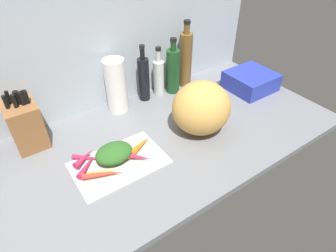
{
  "coord_description": "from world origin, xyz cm",
  "views": [
    {
      "loc": [
        -48.02,
        -81.41,
        81.03
      ],
      "look_at": [
        3.05,
        -7.44,
        10.86
      ],
      "focal_mm": 30.25,
      "sensor_mm": 36.0,
      "label": 1
    }
  ],
  "objects_px": {
    "carrot_5": "(102,173)",
    "bottle_0": "(144,78)",
    "cutting_board": "(119,163)",
    "winter_squash": "(201,108)",
    "bottle_2": "(173,70)",
    "carrot_1": "(104,174)",
    "carrot_6": "(87,166)",
    "carrot_3": "(91,158)",
    "bottle_1": "(159,76)",
    "knife_block": "(25,124)",
    "carrot_0": "(117,156)",
    "paper_towel_roll": "(116,86)",
    "bottle_3": "(186,59)",
    "carrot_7": "(136,157)",
    "carrot_8": "(119,147)",
    "carrot_2": "(84,158)",
    "dish_rack": "(251,81)",
    "carrot_4": "(140,145)"
  },
  "relations": [
    {
      "from": "bottle_2",
      "to": "bottle_3",
      "type": "height_order",
      "value": "bottle_3"
    },
    {
      "from": "carrot_5",
      "to": "carrot_6",
      "type": "relative_size",
      "value": 0.87
    },
    {
      "from": "bottle_2",
      "to": "bottle_0",
      "type": "bearing_deg",
      "value": 172.82
    },
    {
      "from": "carrot_0",
      "to": "bottle_0",
      "type": "distance_m",
      "value": 0.48
    },
    {
      "from": "carrot_1",
      "to": "carrot_3",
      "type": "bearing_deg",
      "value": 91.52
    },
    {
      "from": "cutting_board",
      "to": "carrot_7",
      "type": "bearing_deg",
      "value": -22.85
    },
    {
      "from": "cutting_board",
      "to": "winter_squash",
      "type": "bearing_deg",
      "value": -1.65
    },
    {
      "from": "paper_towel_roll",
      "to": "knife_block",
      "type": "bearing_deg",
      "value": -177.5
    },
    {
      "from": "bottle_3",
      "to": "carrot_5",
      "type": "bearing_deg",
      "value": -150.68
    },
    {
      "from": "carrot_0",
      "to": "bottle_1",
      "type": "xyz_separation_m",
      "value": [
        0.42,
        0.34,
        0.08
      ]
    },
    {
      "from": "bottle_1",
      "to": "bottle_2",
      "type": "bearing_deg",
      "value": -18.92
    },
    {
      "from": "carrot_4",
      "to": "carrot_5",
      "type": "relative_size",
      "value": 1.19
    },
    {
      "from": "carrot_6",
      "to": "knife_block",
      "type": "xyz_separation_m",
      "value": [
        -0.14,
        0.28,
        0.08
      ]
    },
    {
      "from": "bottle_2",
      "to": "carrot_8",
      "type": "bearing_deg",
      "value": -150.0
    },
    {
      "from": "cutting_board",
      "to": "carrot_8",
      "type": "xyz_separation_m",
      "value": [
        0.04,
        0.07,
        0.01
      ]
    },
    {
      "from": "carrot_5",
      "to": "bottle_3",
      "type": "relative_size",
      "value": 0.3
    },
    {
      "from": "carrot_5",
      "to": "bottle_0",
      "type": "height_order",
      "value": "bottle_0"
    },
    {
      "from": "carrot_1",
      "to": "bottle_1",
      "type": "relative_size",
      "value": 0.59
    },
    {
      "from": "cutting_board",
      "to": "knife_block",
      "type": "distance_m",
      "value": 0.42
    },
    {
      "from": "paper_towel_roll",
      "to": "carrot_5",
      "type": "bearing_deg",
      "value": -124.56
    },
    {
      "from": "carrot_2",
      "to": "bottle_2",
      "type": "bearing_deg",
      "value": 22.35
    },
    {
      "from": "winter_squash",
      "to": "carrot_0",
      "type": "bearing_deg",
      "value": 176.01
    },
    {
      "from": "carrot_3",
      "to": "dish_rack",
      "type": "bearing_deg",
      "value": 2.45
    },
    {
      "from": "carrot_6",
      "to": "bottle_2",
      "type": "relative_size",
      "value": 0.41
    },
    {
      "from": "bottle_2",
      "to": "dish_rack",
      "type": "distance_m",
      "value": 0.44
    },
    {
      "from": "bottle_0",
      "to": "bottle_1",
      "type": "xyz_separation_m",
      "value": [
        0.09,
        0.0,
        -0.02
      ]
    },
    {
      "from": "carrot_4",
      "to": "bottle_0",
      "type": "bearing_deg",
      "value": 56.52
    },
    {
      "from": "bottle_0",
      "to": "dish_rack",
      "type": "bearing_deg",
      "value": -24.21
    },
    {
      "from": "carrot_3",
      "to": "bottle_1",
      "type": "distance_m",
      "value": 0.59
    },
    {
      "from": "carrot_8",
      "to": "knife_block",
      "type": "xyz_separation_m",
      "value": [
        -0.29,
        0.26,
        0.08
      ]
    },
    {
      "from": "carrot_1",
      "to": "bottle_0",
      "type": "bearing_deg",
      "value": 43.51
    },
    {
      "from": "carrot_4",
      "to": "carrot_7",
      "type": "xyz_separation_m",
      "value": [
        -0.05,
        -0.05,
        -0.0
      ]
    },
    {
      "from": "bottle_3",
      "to": "carrot_7",
      "type": "bearing_deg",
      "value": -144.46
    },
    {
      "from": "carrot_2",
      "to": "carrot_6",
      "type": "xyz_separation_m",
      "value": [
        -0.01,
        -0.04,
        -0.0
      ]
    },
    {
      "from": "carrot_1",
      "to": "dish_rack",
      "type": "height_order",
      "value": "dish_rack"
    },
    {
      "from": "carrot_8",
      "to": "winter_squash",
      "type": "bearing_deg",
      "value": -12.01
    },
    {
      "from": "carrot_2",
      "to": "dish_rack",
      "type": "height_order",
      "value": "dish_rack"
    },
    {
      "from": "carrot_1",
      "to": "carrot_6",
      "type": "bearing_deg",
      "value": 113.46
    },
    {
      "from": "cutting_board",
      "to": "carrot_2",
      "type": "bearing_deg",
      "value": 142.4
    },
    {
      "from": "carrot_1",
      "to": "bottle_2",
      "type": "height_order",
      "value": "bottle_2"
    },
    {
      "from": "knife_block",
      "to": "carrot_2",
      "type": "bearing_deg",
      "value": -59.31
    },
    {
      "from": "knife_block",
      "to": "dish_rack",
      "type": "xyz_separation_m",
      "value": [
        1.12,
        -0.21,
        -0.06
      ]
    },
    {
      "from": "carrot_7",
      "to": "bottle_2",
      "type": "xyz_separation_m",
      "value": [
        0.44,
        0.36,
        0.1
      ]
    },
    {
      "from": "carrot_0",
      "to": "carrot_1",
      "type": "height_order",
      "value": "carrot_0"
    },
    {
      "from": "winter_squash",
      "to": "bottle_2",
      "type": "height_order",
      "value": "bottle_2"
    },
    {
      "from": "carrot_3",
      "to": "bottle_1",
      "type": "xyz_separation_m",
      "value": [
        0.51,
        0.29,
        0.08
      ]
    },
    {
      "from": "carrot_3",
      "to": "knife_block",
      "type": "bearing_deg",
      "value": 123.52
    },
    {
      "from": "winter_squash",
      "to": "bottle_2",
      "type": "bearing_deg",
      "value": 74.57
    },
    {
      "from": "carrot_5",
      "to": "carrot_4",
      "type": "bearing_deg",
      "value": 14.04
    },
    {
      "from": "carrot_0",
      "to": "paper_towel_roll",
      "type": "bearing_deg",
      "value": 62.24
    }
  ]
}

